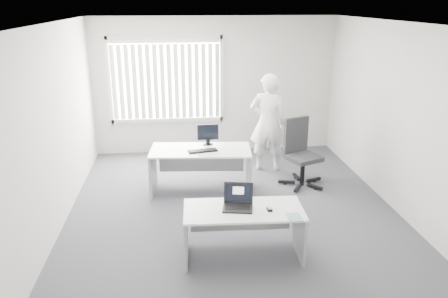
{
  "coord_description": "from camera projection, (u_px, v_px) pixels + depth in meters",
  "views": [
    {
      "loc": [
        -0.81,
        -5.95,
        3.09
      ],
      "look_at": [
        -0.13,
        0.15,
        0.99
      ],
      "focal_mm": 35.0,
      "sensor_mm": 36.0,
      "label": 1
    }
  ],
  "objects": [
    {
      "name": "ground",
      "position": [
        233.0,
        213.0,
        6.68
      ],
      "size": [
        6.0,
        6.0,
        0.0
      ],
      "primitive_type": "plane",
      "color": "#53535B",
      "rests_on": "ground"
    },
    {
      "name": "wall_back",
      "position": [
        215.0,
        86.0,
        9.05
      ],
      "size": [
        5.0,
        0.02,
        2.8
      ],
      "primitive_type": "cube",
      "color": "beige",
      "rests_on": "ground"
    },
    {
      "name": "wall_front",
      "position": [
        285.0,
        228.0,
        3.41
      ],
      "size": [
        5.0,
        0.02,
        2.8
      ],
      "primitive_type": "cube",
      "color": "beige",
      "rests_on": "ground"
    },
    {
      "name": "wall_left",
      "position": [
        53.0,
        130.0,
        5.97
      ],
      "size": [
        0.02,
        6.0,
        2.8
      ],
      "primitive_type": "cube",
      "color": "beige",
      "rests_on": "ground"
    },
    {
      "name": "wall_right",
      "position": [
        401.0,
        120.0,
        6.49
      ],
      "size": [
        0.02,
        6.0,
        2.8
      ],
      "primitive_type": "cube",
      "color": "beige",
      "rests_on": "ground"
    },
    {
      "name": "ceiling",
      "position": [
        235.0,
        23.0,
        5.77
      ],
      "size": [
        5.0,
        6.0,
        0.02
      ],
      "primitive_type": "cube",
      "color": "silver",
      "rests_on": "wall_back"
    },
    {
      "name": "window",
      "position": [
        166.0,
        80.0,
        8.86
      ],
      "size": [
        2.32,
        0.06,
        1.76
      ],
      "primitive_type": "cube",
      "color": "beige",
      "rests_on": "wall_back"
    },
    {
      "name": "blinds",
      "position": [
        166.0,
        82.0,
        8.81
      ],
      "size": [
        2.2,
        0.1,
        1.5
      ],
      "primitive_type": null,
      "color": "white",
      "rests_on": "wall_back"
    },
    {
      "name": "desk_near",
      "position": [
        243.0,
        223.0,
        5.39
      ],
      "size": [
        1.49,
        0.75,
        0.67
      ],
      "rotation": [
        0.0,
        0.0,
        -0.05
      ],
      "color": "white",
      "rests_on": "ground"
    },
    {
      "name": "desk_far",
      "position": [
        201.0,
        161.0,
        7.27
      ],
      "size": [
        1.71,
        0.92,
        0.75
      ],
      "rotation": [
        0.0,
        0.0,
        -0.09
      ],
      "color": "white",
      "rests_on": "ground"
    },
    {
      "name": "office_chair",
      "position": [
        301.0,
        165.0,
        7.62
      ],
      "size": [
        0.87,
        0.87,
        1.17
      ],
      "rotation": [
        0.0,
        0.0,
        0.39
      ],
      "color": "black",
      "rests_on": "ground"
    },
    {
      "name": "person",
      "position": [
        268.0,
        123.0,
        8.11
      ],
      "size": [
        0.75,
        0.57,
        1.85
      ],
      "primitive_type": "imported",
      "rotation": [
        0.0,
        0.0,
        2.93
      ],
      "color": "white",
      "rests_on": "ground"
    },
    {
      "name": "laptop",
      "position": [
        238.0,
        199.0,
        5.29
      ],
      "size": [
        0.42,
        0.38,
        0.28
      ],
      "primitive_type": null,
      "rotation": [
        0.0,
        0.0,
        -0.19
      ],
      "color": "black",
      "rests_on": "desk_near"
    },
    {
      "name": "paper_sheet",
      "position": [
        274.0,
        212.0,
        5.27
      ],
      "size": [
        0.35,
        0.27,
        0.0
      ],
      "primitive_type": "cube",
      "rotation": [
        0.0,
        0.0,
        -0.16
      ],
      "color": "silver",
      "rests_on": "desk_near"
    },
    {
      "name": "mouse",
      "position": [
        269.0,
        209.0,
        5.29
      ],
      "size": [
        0.06,
        0.1,
        0.04
      ],
      "primitive_type": null,
      "rotation": [
        0.0,
        0.0,
        0.03
      ],
      "color": "#BCBCBE",
      "rests_on": "paper_sheet"
    },
    {
      "name": "booklet",
      "position": [
        295.0,
        217.0,
        5.12
      ],
      "size": [
        0.16,
        0.22,
        0.01
      ],
      "primitive_type": "cube",
      "rotation": [
        0.0,
        0.0,
        -0.0
      ],
      "color": "silver",
      "rests_on": "desk_near"
    },
    {
      "name": "keyboard",
      "position": [
        203.0,
        151.0,
        7.1
      ],
      "size": [
        0.49,
        0.24,
        0.02
      ],
      "primitive_type": "cube",
      "rotation": [
        0.0,
        0.0,
        0.19
      ],
      "color": "black",
      "rests_on": "desk_far"
    },
    {
      "name": "monitor",
      "position": [
        208.0,
        135.0,
        7.38
      ],
      "size": [
        0.36,
        0.11,
        0.36
      ],
      "primitive_type": null,
      "rotation": [
        0.0,
        0.0,
        0.02
      ],
      "color": "black",
      "rests_on": "desk_far"
    }
  ]
}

